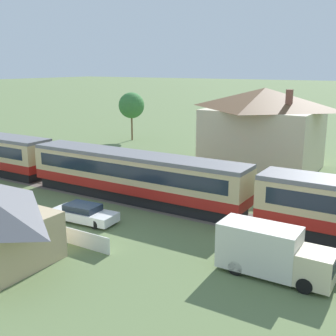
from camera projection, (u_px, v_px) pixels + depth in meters
passenger_train at (258, 194)px, 28.76m from camera, size 81.35×3.20×3.90m
railway_track at (183, 209)px, 32.27m from camera, size 127.25×3.60×0.04m
station_house_brown_roof at (263, 128)px, 43.86m from camera, size 11.71×10.15×8.54m
parked_car_white at (84, 213)px, 29.69m from camera, size 4.91×2.17×1.24m
delivery_truck_cream at (271, 252)px, 21.86m from camera, size 5.96×2.02×2.66m
yard_tree_0 at (131, 105)px, 61.13m from camera, size 3.76×3.76×6.98m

